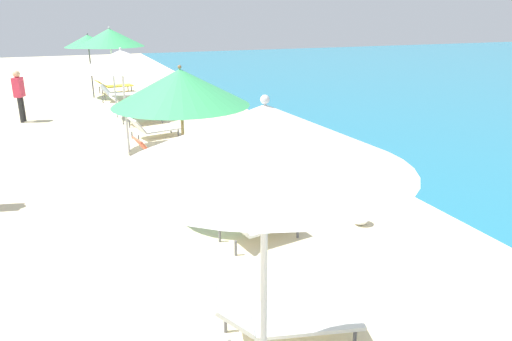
{
  "coord_description": "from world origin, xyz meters",
  "views": [
    {
      "loc": [
        -1.89,
        5.91,
        3.36
      ],
      "look_at": [
        0.57,
        12.14,
        1.1
      ],
      "focal_mm": 33.68,
      "sensor_mm": 36.0,
      "label": 1
    }
  ],
  "objects_px": {
    "umbrella_fifth": "(121,60)",
    "lounger_fifth_shoreside": "(154,128)",
    "lounger_farthest_inland": "(117,93)",
    "umbrella_fourth": "(181,87)",
    "beach_ball": "(360,216)",
    "person_walking_far": "(19,91)",
    "umbrella_third": "(265,137)",
    "lounger_sixth_shoreside": "(130,103)",
    "lounger_farthest_shoreside": "(114,85)",
    "lounger_fourth_inland": "(257,222)",
    "umbrella_sixth": "(110,38)",
    "umbrella_farthest": "(88,41)",
    "lounger_third_shoreside": "(283,315)",
    "lounger_sixth_inland": "(141,114)",
    "lounger_fifth_inland": "(163,150)",
    "lounger_fourth_shoreside": "(206,175)"
  },
  "relations": [
    {
      "from": "lounger_fifth_inland",
      "to": "umbrella_fifth",
      "type": "bearing_deg",
      "value": 106.75
    },
    {
      "from": "lounger_sixth_shoreside",
      "to": "lounger_farthest_shoreside",
      "type": "bearing_deg",
      "value": 78.36
    },
    {
      "from": "umbrella_fourth",
      "to": "lounger_farthest_shoreside",
      "type": "relative_size",
      "value": 1.62
    },
    {
      "from": "umbrella_fourth",
      "to": "umbrella_farthest",
      "type": "height_order",
      "value": "umbrella_fourth"
    },
    {
      "from": "umbrella_third",
      "to": "lounger_farthest_inland",
      "type": "bearing_deg",
      "value": 87.77
    },
    {
      "from": "person_walking_far",
      "to": "umbrella_sixth",
      "type": "bearing_deg",
      "value": -169.43
    },
    {
      "from": "umbrella_fourth",
      "to": "beach_ball",
      "type": "distance_m",
      "value": 3.56
    },
    {
      "from": "umbrella_fourth",
      "to": "lounger_fourth_inland",
      "type": "relative_size",
      "value": 1.87
    },
    {
      "from": "lounger_third_shoreside",
      "to": "lounger_sixth_inland",
      "type": "xyz_separation_m",
      "value": [
        0.2,
        10.93,
        -0.02
      ]
    },
    {
      "from": "umbrella_fourth",
      "to": "lounger_sixth_shoreside",
      "type": "relative_size",
      "value": 1.86
    },
    {
      "from": "lounger_third_shoreside",
      "to": "beach_ball",
      "type": "distance_m",
      "value": 3.27
    },
    {
      "from": "lounger_sixth_inland",
      "to": "lounger_farthest_inland",
      "type": "xyz_separation_m",
      "value": [
        -0.24,
        4.24,
        0.01
      ]
    },
    {
      "from": "umbrella_third",
      "to": "umbrella_farthest",
      "type": "bearing_deg",
      "value": 90.58
    },
    {
      "from": "umbrella_fourth",
      "to": "umbrella_sixth",
      "type": "distance_m",
      "value": 8.51
    },
    {
      "from": "lounger_fourth_inland",
      "to": "umbrella_sixth",
      "type": "height_order",
      "value": "umbrella_sixth"
    },
    {
      "from": "lounger_farthest_inland",
      "to": "umbrella_fourth",
      "type": "bearing_deg",
      "value": -78.12
    },
    {
      "from": "lounger_fourth_inland",
      "to": "umbrella_third",
      "type": "bearing_deg",
      "value": -120.71
    },
    {
      "from": "umbrella_fourth",
      "to": "lounger_fourth_inland",
      "type": "distance_m",
      "value": 2.42
    },
    {
      "from": "umbrella_sixth",
      "to": "umbrella_farthest",
      "type": "xyz_separation_m",
      "value": [
        -0.45,
        4.29,
        -0.33
      ]
    },
    {
      "from": "lounger_fifth_shoreside",
      "to": "lounger_fifth_inland",
      "type": "distance_m",
      "value": 2.45
    },
    {
      "from": "umbrella_sixth",
      "to": "umbrella_farthest",
      "type": "height_order",
      "value": "umbrella_sixth"
    },
    {
      "from": "person_walking_far",
      "to": "beach_ball",
      "type": "xyz_separation_m",
      "value": [
        5.62,
        -10.37,
        -0.82
      ]
    },
    {
      "from": "lounger_sixth_shoreside",
      "to": "umbrella_farthest",
      "type": "bearing_deg",
      "value": 93.68
    },
    {
      "from": "lounger_fourth_inland",
      "to": "lounger_sixth_shoreside",
      "type": "relative_size",
      "value": 1.0
    },
    {
      "from": "umbrella_fifth",
      "to": "lounger_third_shoreside",
      "type": "bearing_deg",
      "value": -85.85
    },
    {
      "from": "person_walking_far",
      "to": "lounger_sixth_shoreside",
      "type": "bearing_deg",
      "value": -151.17
    },
    {
      "from": "lounger_fifth_shoreside",
      "to": "lounger_sixth_inland",
      "type": "xyz_separation_m",
      "value": [
        -0.07,
        1.8,
        0.05
      ]
    },
    {
      "from": "lounger_sixth_shoreside",
      "to": "beach_ball",
      "type": "bearing_deg",
      "value": -91.3
    },
    {
      "from": "umbrella_third",
      "to": "lounger_sixth_shoreside",
      "type": "bearing_deg",
      "value": 86.69
    },
    {
      "from": "lounger_farthest_shoreside",
      "to": "beach_ball",
      "type": "bearing_deg",
      "value": -91.46
    },
    {
      "from": "umbrella_third",
      "to": "umbrella_fifth",
      "type": "height_order",
      "value": "umbrella_third"
    },
    {
      "from": "lounger_fourth_inland",
      "to": "umbrella_fifth",
      "type": "distance_m",
      "value": 6.04
    },
    {
      "from": "umbrella_third",
      "to": "lounger_third_shoreside",
      "type": "height_order",
      "value": "umbrella_third"
    },
    {
      "from": "lounger_fourth_shoreside",
      "to": "lounger_farthest_shoreside",
      "type": "height_order",
      "value": "lounger_farthest_shoreside"
    },
    {
      "from": "umbrella_third",
      "to": "beach_ball",
      "type": "height_order",
      "value": "umbrella_third"
    },
    {
      "from": "lounger_third_shoreside",
      "to": "lounger_farthest_shoreside",
      "type": "height_order",
      "value": "lounger_third_shoreside"
    },
    {
      "from": "umbrella_fifth",
      "to": "lounger_fifth_shoreside",
      "type": "xyz_separation_m",
      "value": [
        0.84,
        1.24,
        -1.97
      ]
    },
    {
      "from": "umbrella_third",
      "to": "lounger_farthest_inland",
      "type": "xyz_separation_m",
      "value": [
        0.63,
        16.26,
        -2.25
      ]
    },
    {
      "from": "lounger_fifth_shoreside",
      "to": "umbrella_sixth",
      "type": "height_order",
      "value": "umbrella_sixth"
    },
    {
      "from": "umbrella_fourth",
      "to": "umbrella_fifth",
      "type": "xyz_separation_m",
      "value": [
        -0.41,
        4.3,
        0.04
      ]
    },
    {
      "from": "lounger_fifth_shoreside",
      "to": "lounger_sixth_inland",
      "type": "height_order",
      "value": "lounger_fifth_shoreside"
    },
    {
      "from": "umbrella_third",
      "to": "lounger_sixth_shoreside",
      "type": "height_order",
      "value": "umbrella_third"
    },
    {
      "from": "umbrella_fourth",
      "to": "umbrella_fifth",
      "type": "distance_m",
      "value": 4.32
    },
    {
      "from": "umbrella_third",
      "to": "lounger_third_shoreside",
      "type": "distance_m",
      "value": 2.58
    },
    {
      "from": "person_walking_far",
      "to": "umbrella_farthest",
      "type": "bearing_deg",
      "value": -101.33
    },
    {
      "from": "umbrella_fifth",
      "to": "lounger_farthest_shoreside",
      "type": "xyz_separation_m",
      "value": [
        0.61,
        9.4,
        -1.92
      ]
    },
    {
      "from": "umbrella_fifth",
      "to": "person_walking_far",
      "type": "bearing_deg",
      "value": 119.42
    },
    {
      "from": "umbrella_fifth",
      "to": "umbrella_sixth",
      "type": "xyz_separation_m",
      "value": [
        0.17,
        4.19,
        0.29
      ]
    },
    {
      "from": "lounger_fourth_shoreside",
      "to": "beach_ball",
      "type": "bearing_deg",
      "value": -59.5
    },
    {
      "from": "lounger_farthest_inland",
      "to": "lounger_fourth_inland",
      "type": "bearing_deg",
      "value": -74.58
    }
  ]
}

